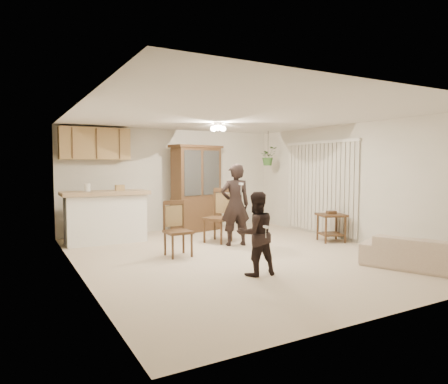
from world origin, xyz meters
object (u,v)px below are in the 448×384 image
sofa (423,246)px  chair_hutch_left (218,227)px  child (256,230)px  side_table (331,227)px  adult (235,201)px  china_hutch (196,189)px  chair_hutch_right (197,218)px  chair_bar (178,241)px

sofa → chair_hutch_left: 3.92m
child → side_table: (2.83, 1.38, -0.37)m
adult → china_hutch: bearing=-78.3°
child → china_hutch: bearing=-98.3°
chair_hutch_right → china_hutch: bearing=41.6°
adult → child: bearing=81.2°
chair_hutch_left → china_hutch: bearing=141.4°
adult → china_hutch: china_hutch is taller
chair_hutch_right → side_table: bearing=108.4°
child → side_table: bearing=-149.6°
adult → chair_hutch_right: adult is taller
child → chair_bar: child is taller
side_table → adult: bearing=162.0°
adult → sofa: bearing=131.7°
china_hutch → chair_hutch_left: china_hutch is taller
china_hutch → chair_hutch_left: (-0.22, -1.53, -0.72)m
child → chair_hutch_left: size_ratio=1.19×
sofa → chair_hutch_left: chair_hutch_left is taller
chair_hutch_right → chair_hutch_left: bearing=64.6°
adult → china_hutch: size_ratio=0.85×
child → side_table: size_ratio=1.97×
china_hutch → side_table: (1.92, -2.65, -0.73)m
chair_bar → chair_hutch_right: (1.53, 2.45, 0.01)m
china_hutch → chair_bar: size_ratio=2.12×
sofa → china_hutch: china_hutch is taller
china_hutch → adult: bearing=-105.3°
china_hutch → chair_hutch_right: size_ratio=2.07×
chair_bar → chair_hutch_left: size_ratio=0.88×
adult → chair_bar: size_ratio=1.82×
china_hutch → chair_hutch_left: bearing=-111.4°
china_hutch → chair_bar: 2.85m
side_table → chair_hutch_right: chair_hutch_right is taller
sofa → adult: (-1.61, 3.03, 0.53)m
sofa → side_table: bearing=-33.7°
chair_hutch_left → chair_hutch_right: chair_hutch_left is taller
sofa → chair_bar: bearing=23.3°
sofa → adult: size_ratio=1.04×
chair_bar → chair_hutch_right: size_ratio=0.98×
adult → chair_hutch_left: 0.76m
adult → child: adult is taller
adult → chair_bar: 1.55m
sofa → child: size_ratio=1.39×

